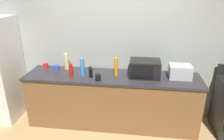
% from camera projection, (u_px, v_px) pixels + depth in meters
% --- Properties ---
extents(ground_plane, '(8.00, 8.00, 0.00)m').
position_uv_depth(ground_plane, '(109.00, 137.00, 3.36)').
color(ground_plane, tan).
extents(back_wall, '(6.40, 0.10, 2.70)m').
position_uv_depth(back_wall, '(115.00, 42.00, 3.60)').
color(back_wall, '#9EA399').
rests_on(back_wall, ground_plane).
extents(counter_run, '(2.84, 0.64, 0.90)m').
position_uv_depth(counter_run, '(112.00, 100.00, 3.56)').
color(counter_run, brown).
rests_on(counter_run, ground_plane).
extents(microwave, '(0.48, 0.35, 0.27)m').
position_uv_depth(microwave, '(145.00, 68.00, 3.33)').
color(microwave, black).
rests_on(microwave, counter_run).
extents(toaster_oven, '(0.34, 0.26, 0.21)m').
position_uv_depth(toaster_oven, '(180.00, 72.00, 3.28)').
color(toaster_oven, '#B7BABF').
rests_on(toaster_oven, counter_run).
extents(cordless_phone, '(0.08, 0.12, 0.15)m').
position_uv_depth(cordless_phone, '(91.00, 72.00, 3.34)').
color(cordless_phone, black).
rests_on(cordless_phone, counter_run).
extents(bottle_spray_cleaner, '(0.07, 0.07, 0.29)m').
position_uv_depth(bottle_spray_cleaner, '(83.00, 67.00, 3.34)').
color(bottle_spray_cleaner, '#338CE5').
rests_on(bottle_spray_cleaner, counter_run).
extents(bottle_dish_soap, '(0.06, 0.06, 0.30)m').
position_uv_depth(bottle_dish_soap, '(116.00, 67.00, 3.36)').
color(bottle_dish_soap, orange).
rests_on(bottle_dish_soap, counter_run).
extents(bottle_vinegar, '(0.07, 0.07, 0.27)m').
position_uv_depth(bottle_vinegar, '(66.00, 61.00, 3.63)').
color(bottle_vinegar, beige).
rests_on(bottle_vinegar, counter_run).
extents(bottle_hot_sauce, '(0.06, 0.06, 0.21)m').
position_uv_depth(bottle_hot_sauce, '(71.00, 70.00, 3.33)').
color(bottle_hot_sauce, red).
rests_on(bottle_hot_sauce, counter_run).
extents(mug_red, '(0.08, 0.08, 0.09)m').
position_uv_depth(mug_red, '(46.00, 66.00, 3.69)').
color(mug_red, red).
rests_on(mug_red, counter_run).
extents(mug_blue, '(0.09, 0.09, 0.10)m').
position_uv_depth(mug_blue, '(57.00, 68.00, 3.58)').
color(mug_blue, '#2D4CB2').
rests_on(mug_blue, counter_run).
extents(mug_black, '(0.09, 0.09, 0.10)m').
position_uv_depth(mug_black, '(98.00, 77.00, 3.21)').
color(mug_black, black).
rests_on(mug_black, counter_run).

